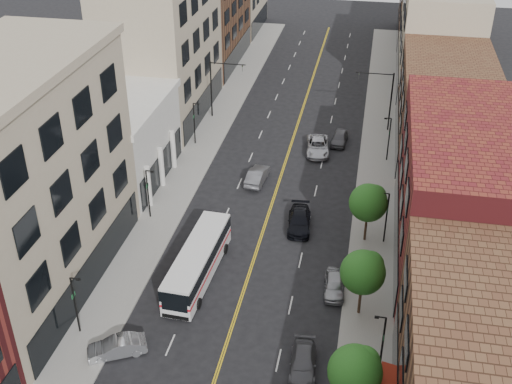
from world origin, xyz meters
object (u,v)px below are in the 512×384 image
Objects in this scene: car_angle_b at (117,347)px; car_lane_b at (318,146)px; car_parked_mid at (303,363)px; car_lane_a at (299,221)px; car_lane_behind at (257,176)px; car_lane_c at (340,138)px; city_bus at (198,261)px; car_parked_far at (334,285)px.

car_angle_b is 35.88m from car_lane_b.
car_parked_mid is 0.87× the size of car_lane_a.
car_lane_c is at bearing -121.19° from car_lane_behind.
car_parked_mid is 1.06× the size of car_lane_c.
city_bus is 13.15m from car_parked_mid.
city_bus is at bearing -105.08° from car_lane_c.
car_lane_b reaches higher than car_lane_a.
city_bus is at bearing 134.61° from car_parked_mid.
car_parked_mid is 0.95× the size of car_lane_behind.
car_lane_a is at bearing 94.21° from car_parked_mid.
city_bus is 2.44× the size of car_lane_behind.
car_lane_behind is (1.83, 16.58, -0.91)m from city_bus.
car_lane_c is at bearing 89.51° from car_parked_far.
car_lane_c is (12.90, 37.01, 0.02)m from car_angle_b.
car_parked_mid is 26.45m from car_lane_behind.
car_lane_b is at bearing 95.14° from car_parked_far.
car_lane_a reaches higher than car_lane_c.
car_angle_b is 0.90× the size of car_lane_behind.
car_parked_far is 0.80× the size of car_lane_a.
car_lane_c is (-1.70, 27.07, 0.02)m from car_parked_far.
car_lane_b is (-3.95, 24.32, 0.07)m from car_parked_far.
car_parked_far is (14.60, 9.94, 0.00)m from car_angle_b.
car_parked_mid is 17.76m from car_lane_a.
car_lane_c is at bearing 44.62° from car_lane_b.
car_parked_far is 18.87m from car_lane_behind.
car_lane_b reaches higher than car_parked_far.
car_lane_behind is at bearing -121.55° from car_lane_c.
car_parked_far is at bearing 76.81° from car_parked_mid.
car_lane_c is (2.30, 18.37, -0.03)m from car_lane_a.
car_lane_c reaches higher than car_angle_b.
car_lane_behind is at bearing 120.30° from car_lane_a.
car_lane_behind reaches higher than car_parked_far.
city_bus is at bearing -112.71° from car_lane_b.
car_angle_b is at bearing -104.99° from car_lane_c.
car_lane_c is (9.57, 27.31, -0.97)m from city_bus.
car_lane_a reaches higher than car_parked_mid.
car_parked_mid is at bearing -86.73° from car_lane_a.
car_lane_c is at bearing 86.26° from car_parked_mid.
car_angle_b is 26.77m from car_lane_behind.
car_lane_c reaches higher than car_parked_far.
city_bus reaches higher than car_parked_mid.
car_lane_a is (10.60, 18.64, 0.05)m from car_angle_b.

